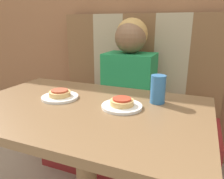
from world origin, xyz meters
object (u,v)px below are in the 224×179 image
(pizza_left, at_px, (60,93))
(pizza_right, at_px, (122,102))
(plate_left, at_px, (60,97))
(plate_right, at_px, (122,106))
(person, at_px, (130,69))
(drinking_cup, at_px, (158,89))

(pizza_left, distance_m, pizza_right, 0.32)
(pizza_right, bearing_deg, plate_left, 180.00)
(plate_right, relative_size, pizza_left, 1.72)
(plate_left, bearing_deg, plate_right, 0.00)
(pizza_left, bearing_deg, person, 75.18)
(plate_left, xyz_separation_m, plate_right, (0.32, 0.00, 0.00))
(drinking_cup, bearing_deg, plate_right, -137.28)
(plate_right, xyz_separation_m, drinking_cup, (0.13, 0.12, 0.06))
(plate_left, distance_m, pizza_right, 0.32)
(plate_right, height_order, drinking_cup, drinking_cup)
(plate_right, relative_size, pizza_right, 1.72)
(person, bearing_deg, pizza_left, -104.82)
(plate_right, bearing_deg, drinking_cup, 42.72)
(plate_left, bearing_deg, person, 75.18)
(plate_right, distance_m, pizza_left, 0.32)
(person, height_order, plate_left, person)
(plate_left, bearing_deg, pizza_right, 0.00)
(person, distance_m, pizza_right, 0.63)
(person, relative_size, pizza_left, 6.69)
(pizza_left, bearing_deg, plate_left, 0.00)
(pizza_right, bearing_deg, drinking_cup, 42.72)
(drinking_cup, bearing_deg, pizza_right, -137.28)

